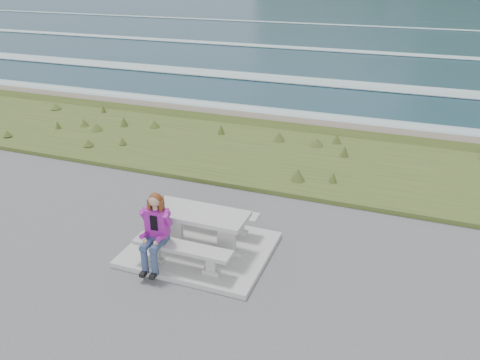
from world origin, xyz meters
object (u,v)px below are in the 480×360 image
(picnic_table, at_px, (199,220))
(bench_seaward, at_px, (215,214))
(bench_landward, at_px, (182,251))
(seated_woman, at_px, (155,242))

(picnic_table, bearing_deg, bench_seaward, 90.00)
(bench_seaward, bearing_deg, bench_landward, -90.00)
(picnic_table, xyz_separation_m, bench_seaward, (0.00, 0.70, -0.23))
(picnic_table, height_order, seated_woman, seated_woman)
(bench_seaward, distance_m, seated_woman, 1.60)
(bench_seaward, relative_size, seated_woman, 1.32)
(picnic_table, bearing_deg, bench_landward, -90.00)
(bench_landward, bearing_deg, picnic_table, 90.00)
(picnic_table, distance_m, seated_woman, 0.95)
(bench_landward, xyz_separation_m, seated_woman, (-0.46, -0.13, 0.15))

